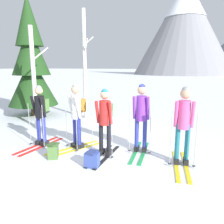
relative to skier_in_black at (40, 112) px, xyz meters
The scene contains 12 objects.
ground_plane 2.15m from the skier_in_black, 10.15° to the left, with size 400.00×400.00×0.00m, color white.
skier_in_black is the anchor object (origin of this frame).
skier_in_white 1.12m from the skier_in_black, 11.92° to the left, with size 0.99×1.68×1.85m.
skier_in_red 2.04m from the skier_in_black, ahead, with size 0.61×1.62×1.76m.
skier_in_purple 2.90m from the skier_in_black, 14.16° to the left, with size 0.60×1.68×1.86m.
skier_in_pink 3.96m from the skier_in_black, ahead, with size 0.65×1.73×1.86m.
pine_tree_near 4.59m from the skier_in_black, 136.21° to the left, with size 2.24×2.24×5.41m.
birch_tree_tall 3.92m from the skier_in_black, 100.38° to the left, with size 0.54×0.41×4.67m.
birch_tree_slender 2.32m from the skier_in_black, 136.60° to the left, with size 0.41×0.81×3.73m.
backpack_on_snow_front 1.37m from the skier_in_black, 34.14° to the right, with size 0.37×0.40×0.38m.
backpack_on_snow_beside 2.32m from the skier_in_black, 17.56° to the right, with size 0.35×0.29×0.38m.
mountain_ridge_distant 70.37m from the skier_in_black, 86.62° to the left, with size 49.05×41.97×26.14m.
Camera 1 is at (2.59, -5.15, 2.30)m, focal length 35.22 mm.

